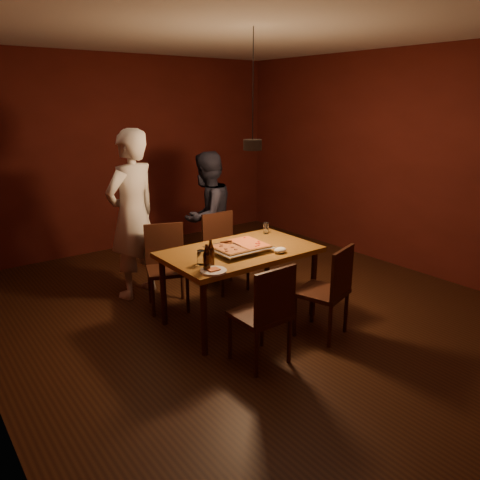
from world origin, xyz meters
TOP-DOWN VIEW (x-y plane):
  - room_shell at (0.00, 0.00)m, footprint 6.00×6.00m
  - dining_table at (-0.21, -0.07)m, footprint 1.50×0.90m
  - chair_far_left at (-0.62, 0.70)m, footprint 0.54×0.54m
  - chair_far_right at (0.16, 0.76)m, footprint 0.43×0.43m
  - chair_near_left at (-0.55, -0.90)m, footprint 0.42×0.42m
  - chair_near_right at (0.24, -0.87)m, footprint 0.53×0.53m
  - pizza_tray at (-0.25, -0.11)m, footprint 0.58×0.49m
  - pizza_meat at (-0.38, -0.12)m, footprint 0.23×0.36m
  - pizza_cheese at (-0.11, -0.10)m, footprint 0.29×0.44m
  - spatula at (-0.24, -0.08)m, footprint 0.21×0.25m
  - beer_bottle_a at (-0.79, -0.38)m, footprint 0.06×0.06m
  - beer_bottle_b at (-0.70, -0.29)m, footprint 0.06×0.06m
  - water_glass_left at (-0.73, -0.20)m, footprint 0.08×0.08m
  - water_glass_right at (0.37, 0.22)m, footprint 0.06×0.06m
  - plate_slice at (-0.76, -0.43)m, footprint 0.23×0.23m
  - napkin at (0.04, -0.39)m, footprint 0.13×0.10m
  - diner_white at (-0.76, 1.17)m, footprint 0.80×0.65m
  - diner_dark at (0.19, 1.12)m, footprint 0.94×0.84m
  - pendant_lamp at (0.00, 0.00)m, footprint 0.18×0.18m

SIDE VIEW (x-z plane):
  - chair_far_left at x=-0.62m, z-range 0.29..0.78m
  - chair_far_right at x=0.16m, z-range 0.29..0.78m
  - chair_near_left at x=-0.55m, z-range 0.29..0.78m
  - chair_near_right at x=0.24m, z-range 0.29..0.78m
  - dining_table at x=-0.21m, z-range 0.30..1.05m
  - plate_slice at x=-0.76m, z-range 0.75..0.77m
  - pizza_tray at x=-0.25m, z-range 0.75..0.80m
  - napkin at x=0.04m, z-range 0.75..0.80m
  - diner_dark at x=0.19m, z-range 0.00..1.58m
  - pizza_meat at x=-0.38m, z-range 0.80..0.82m
  - pizza_cheese at x=-0.11m, z-range 0.80..0.82m
  - water_glass_right at x=0.37m, z-range 0.75..0.87m
  - spatula at x=-0.24m, z-range 0.79..0.83m
  - water_glass_left at x=-0.73m, z-range 0.75..0.88m
  - beer_bottle_b at x=-0.70m, z-range 0.75..0.99m
  - beer_bottle_a at x=-0.79m, z-range 0.75..0.99m
  - diner_white at x=-0.76m, z-range 0.00..1.88m
  - room_shell at x=0.00m, z-range -1.60..4.40m
  - pendant_lamp at x=0.00m, z-range 1.21..2.31m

